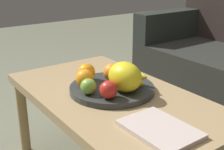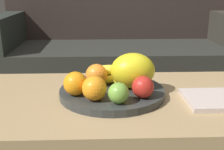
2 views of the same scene
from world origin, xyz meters
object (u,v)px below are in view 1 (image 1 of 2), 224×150
orange_left (112,72)px  magazine (160,129)px  fruit_bowl (112,89)px  melon_large_front (125,77)px  apple_left (88,86)px  apple_front (108,90)px  banana_bunch (129,78)px  orange_right (87,72)px  orange_front (85,78)px  coffee_table (113,106)px

orange_left → magazine: (0.42, -0.11, -0.06)m
magazine → orange_left: bearing=164.9°
fruit_bowl → melon_large_front: 0.10m
apple_left → orange_left: bearing=112.7°
apple_front → banana_bunch: apple_front is taller
melon_large_front → banana_bunch: size_ratio=0.88×
apple_left → melon_large_front: bearing=67.5°
orange_left → orange_right: bearing=-126.4°
orange_left → apple_left: size_ratio=1.21×
orange_front → coffee_table: bearing=44.2°
banana_bunch → coffee_table: bearing=-85.9°
coffee_table → apple_front: (0.07, -0.07, 0.11)m
orange_left → banana_bunch: orange_left is taller
orange_right → magazine: (0.49, -0.02, -0.06)m
fruit_bowl → magazine: fruit_bowl is taller
orange_front → banana_bunch: (0.08, 0.18, -0.01)m
melon_large_front → orange_right: melon_large_front is taller
orange_front → magazine: orange_front is taller
orange_front → orange_right: (-0.06, 0.05, 0.00)m
fruit_bowl → orange_right: (-0.12, -0.05, 0.05)m
orange_right → coffee_table: bearing=14.5°
apple_front → magazine: apple_front is taller
orange_left → orange_right: same height
melon_large_front → fruit_bowl: bearing=-170.0°
apple_left → apple_front: bearing=27.5°
coffee_table → magazine: 0.35m
orange_left → banana_bunch: bearing=26.6°
orange_front → orange_left: same height
melon_large_front → orange_right: bearing=-161.2°
melon_large_front → orange_front: bearing=-139.5°
coffee_table → fruit_bowl: size_ratio=2.79×
melon_large_front → banana_bunch: (-0.05, 0.06, -0.03)m
melon_large_front → orange_left: 0.13m
orange_left → apple_left: orange_left is taller
orange_front → orange_left: size_ratio=0.99×
orange_right → apple_left: (0.14, -0.07, -0.01)m
orange_front → apple_left: 0.08m
melon_large_front → orange_left: (-0.13, 0.03, -0.02)m
apple_front → orange_right: bearing=171.7°
coffee_table → orange_left: (-0.08, 0.05, 0.12)m
melon_large_front → apple_front: 0.10m
fruit_bowl → orange_front: size_ratio=4.70×
orange_front → banana_bunch: bearing=65.2°
fruit_bowl → magazine: bearing=-10.6°
orange_front → orange_left: (0.00, 0.14, 0.00)m
orange_front → orange_right: same height
coffee_table → apple_front: bearing=-46.8°
orange_front → orange_right: size_ratio=0.99×
orange_front → apple_front: orange_front is taller
fruit_bowl → apple_left: size_ratio=5.63×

